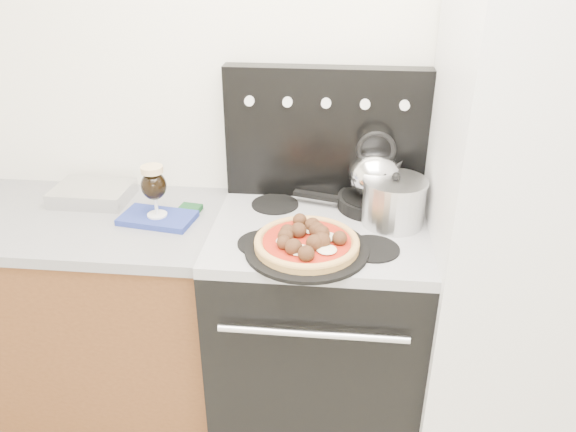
# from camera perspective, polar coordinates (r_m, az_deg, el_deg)

# --- Properties ---
(room_shell) EXTENTS (3.52, 3.01, 2.52)m
(room_shell) POSITION_cam_1_polar(r_m,az_deg,el_deg) (1.08, -2.92, -7.26)
(room_shell) COLOR beige
(room_shell) RESTS_ON ground
(base_cabinet) EXTENTS (1.45, 0.60, 0.86)m
(base_cabinet) POSITION_cam_1_polar(r_m,az_deg,el_deg) (2.57, -22.77, -9.11)
(base_cabinet) COLOR brown
(base_cabinet) RESTS_ON ground
(countertop) EXTENTS (1.48, 0.63, 0.04)m
(countertop) POSITION_cam_1_polar(r_m,az_deg,el_deg) (2.35, -24.71, -0.16)
(countertop) COLOR gray
(countertop) RESTS_ON base_cabinet
(stove_body) EXTENTS (0.76, 0.65, 0.88)m
(stove_body) POSITION_cam_1_polar(r_m,az_deg,el_deg) (2.26, 2.95, -11.74)
(stove_body) COLOR black
(stove_body) RESTS_ON ground
(cooktop) EXTENTS (0.76, 0.65, 0.04)m
(cooktop) POSITION_cam_1_polar(r_m,az_deg,el_deg) (2.01, 3.26, -1.47)
(cooktop) COLOR #ADADB2
(cooktop) RESTS_ON stove_body
(backguard) EXTENTS (0.76, 0.08, 0.50)m
(backguard) POSITION_cam_1_polar(r_m,az_deg,el_deg) (2.15, 3.83, 8.38)
(backguard) COLOR black
(backguard) RESTS_ON cooktop
(fridge) EXTENTS (0.64, 0.68, 1.90)m
(fridge) POSITION_cam_1_polar(r_m,az_deg,el_deg) (2.06, 23.08, -1.41)
(fridge) COLOR silver
(fridge) RESTS_ON ground
(foil_sheet) EXTENTS (0.29, 0.22, 0.06)m
(foil_sheet) POSITION_cam_1_polar(r_m,az_deg,el_deg) (2.35, -19.22, 2.18)
(foil_sheet) COLOR white
(foil_sheet) RESTS_ON countertop
(oven_mitt) EXTENTS (0.29, 0.19, 0.02)m
(oven_mitt) POSITION_cam_1_polar(r_m,az_deg,el_deg) (2.12, -13.10, -0.21)
(oven_mitt) COLOR navy
(oven_mitt) RESTS_ON countertop
(beer_glass) EXTENTS (0.11, 0.11, 0.20)m
(beer_glass) POSITION_cam_1_polar(r_m,az_deg,el_deg) (2.07, -13.42, 2.50)
(beer_glass) COLOR black
(beer_glass) RESTS_ON oven_mitt
(pizza_pan) EXTENTS (0.43, 0.43, 0.01)m
(pizza_pan) POSITION_cam_1_polar(r_m,az_deg,el_deg) (1.84, 1.91, -3.35)
(pizza_pan) COLOR black
(pizza_pan) RESTS_ON cooktop
(pizza) EXTENTS (0.40, 0.40, 0.05)m
(pizza) POSITION_cam_1_polar(r_m,az_deg,el_deg) (1.83, 1.92, -2.51)
(pizza) COLOR tan
(pizza) RESTS_ON pizza_pan
(skillet) EXTENTS (0.32, 0.32, 0.05)m
(skillet) POSITION_cam_1_polar(r_m,az_deg,el_deg) (2.14, 8.54, 1.43)
(skillet) COLOR black
(skillet) RESTS_ON cooktop
(tea_kettle) EXTENTS (0.25, 0.25, 0.21)m
(tea_kettle) POSITION_cam_1_polar(r_m,az_deg,el_deg) (2.09, 8.79, 4.63)
(tea_kettle) COLOR silver
(tea_kettle) RESTS_ON skillet
(stock_pot) EXTENTS (0.28, 0.28, 0.16)m
(stock_pot) POSITION_cam_1_polar(r_m,az_deg,el_deg) (2.01, 10.67, 1.30)
(stock_pot) COLOR silver
(stock_pot) RESTS_ON cooktop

